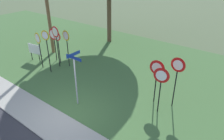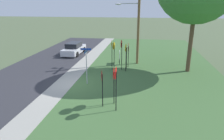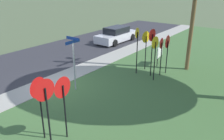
{
  "view_description": "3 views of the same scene",
  "coord_description": "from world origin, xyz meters",
  "px_view_note": "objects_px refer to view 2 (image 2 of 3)",
  "views": [
    {
      "loc": [
        6.54,
        -4.97,
        6.55
      ],
      "look_at": [
        0.42,
        2.99,
        1.32
      ],
      "focal_mm": 34.34,
      "sensor_mm": 36.0,
      "label": 1
    },
    {
      "loc": [
        14.42,
        5.11,
        5.95
      ],
      "look_at": [
        -0.64,
        2.84,
        1.1
      ],
      "focal_mm": 33.74,
      "sensor_mm": 36.0,
      "label": 2
    },
    {
      "loc": [
        7.38,
        8.89,
        5.29
      ],
      "look_at": [
        -0.43,
        3.15,
        1.56
      ],
      "focal_mm": 37.11,
      "sensor_mm": 36.0,
      "label": 3
    }
  ],
  "objects_px": {
    "stop_sign_far_right": "(114,49)",
    "yield_sign_far_left": "(113,77)",
    "stop_sign_far_left": "(128,50)",
    "yield_sign_near_right": "(116,78)",
    "street_name_post": "(86,63)",
    "stop_sign_near_right": "(122,48)",
    "yield_sign_near_left": "(102,79)",
    "parked_hatchback_near": "(74,49)",
    "utility_pole": "(137,19)",
    "stop_sign_far_center": "(126,52)",
    "stop_sign_near_left": "(112,49)",
    "stop_sign_center_tall": "(126,52)",
    "notice_board": "(119,56)"
  },
  "relations": [
    {
      "from": "stop_sign_center_tall",
      "to": "street_name_post",
      "type": "distance_m",
      "value": 4.41
    },
    {
      "from": "stop_sign_near_left",
      "to": "stop_sign_far_left",
      "type": "distance_m",
      "value": 1.83
    },
    {
      "from": "stop_sign_near_left",
      "to": "stop_sign_far_center",
      "type": "bearing_deg",
      "value": 104.35
    },
    {
      "from": "stop_sign_far_left",
      "to": "yield_sign_far_left",
      "type": "relative_size",
      "value": 1.0
    },
    {
      "from": "stop_sign_far_right",
      "to": "parked_hatchback_near",
      "type": "xyz_separation_m",
      "value": [
        -4.86,
        -5.62,
        -1.16
      ]
    },
    {
      "from": "yield_sign_near_left",
      "to": "stop_sign_far_right",
      "type": "bearing_deg",
      "value": 173.67
    },
    {
      "from": "stop_sign_far_right",
      "to": "stop_sign_center_tall",
      "type": "distance_m",
      "value": 1.76
    },
    {
      "from": "stop_sign_far_center",
      "to": "yield_sign_far_left",
      "type": "height_order",
      "value": "yield_sign_far_left"
    },
    {
      "from": "stop_sign_far_right",
      "to": "parked_hatchback_near",
      "type": "height_order",
      "value": "stop_sign_far_right"
    },
    {
      "from": "yield_sign_near_left",
      "to": "yield_sign_near_right",
      "type": "height_order",
      "value": "yield_sign_near_right"
    },
    {
      "from": "yield_sign_far_left",
      "to": "street_name_post",
      "type": "xyz_separation_m",
      "value": [
        -2.97,
        -2.47,
        -0.07
      ]
    },
    {
      "from": "stop_sign_near_right",
      "to": "stop_sign_far_center",
      "type": "distance_m",
      "value": 0.72
    },
    {
      "from": "yield_sign_near_right",
      "to": "yield_sign_far_left",
      "type": "height_order",
      "value": "yield_sign_near_right"
    },
    {
      "from": "yield_sign_near_left",
      "to": "utility_pole",
      "type": "distance_m",
      "value": 10.32
    },
    {
      "from": "stop_sign_near_right",
      "to": "stop_sign_center_tall",
      "type": "bearing_deg",
      "value": 46.04
    },
    {
      "from": "yield_sign_near_right",
      "to": "notice_board",
      "type": "relative_size",
      "value": 2.1
    },
    {
      "from": "notice_board",
      "to": "yield_sign_far_left",
      "type": "bearing_deg",
      "value": -3.42
    },
    {
      "from": "stop_sign_near_right",
      "to": "street_name_post",
      "type": "relative_size",
      "value": 1.0
    },
    {
      "from": "stop_sign_near_right",
      "to": "street_name_post",
      "type": "height_order",
      "value": "stop_sign_near_right"
    },
    {
      "from": "yield_sign_near_right",
      "to": "utility_pole",
      "type": "bearing_deg",
      "value": 179.51
    },
    {
      "from": "stop_sign_near_left",
      "to": "street_name_post",
      "type": "bearing_deg",
      "value": -29.09
    },
    {
      "from": "stop_sign_near_left",
      "to": "parked_hatchback_near",
      "type": "distance_m",
      "value": 8.15
    },
    {
      "from": "yield_sign_near_left",
      "to": "parked_hatchback_near",
      "type": "xyz_separation_m",
      "value": [
        -13.13,
        -6.09,
        -1.13
      ]
    },
    {
      "from": "stop_sign_near_right",
      "to": "stop_sign_near_left",
      "type": "bearing_deg",
      "value": -75.73
    },
    {
      "from": "stop_sign_near_right",
      "to": "yield_sign_far_left",
      "type": "height_order",
      "value": "stop_sign_near_right"
    },
    {
      "from": "stop_sign_near_left",
      "to": "stop_sign_far_left",
      "type": "relative_size",
      "value": 1.19
    },
    {
      "from": "stop_sign_center_tall",
      "to": "street_name_post",
      "type": "bearing_deg",
      "value": -31.86
    },
    {
      "from": "yield_sign_near_right",
      "to": "yield_sign_far_left",
      "type": "relative_size",
      "value": 1.13
    },
    {
      "from": "stop_sign_near_left",
      "to": "yield_sign_near_left",
      "type": "height_order",
      "value": "stop_sign_near_left"
    },
    {
      "from": "stop_sign_near_left",
      "to": "stop_sign_far_center",
      "type": "height_order",
      "value": "stop_sign_near_left"
    },
    {
      "from": "stop_sign_far_right",
      "to": "yield_sign_near_right",
      "type": "xyz_separation_m",
      "value": [
        8.63,
        1.32,
        0.19
      ]
    },
    {
      "from": "stop_sign_center_tall",
      "to": "yield_sign_far_left",
      "type": "relative_size",
      "value": 1.08
    },
    {
      "from": "street_name_post",
      "to": "yield_sign_near_left",
      "type": "bearing_deg",
      "value": 27.77
    },
    {
      "from": "stop_sign_far_right",
      "to": "yield_sign_far_left",
      "type": "height_order",
      "value": "stop_sign_far_right"
    },
    {
      "from": "stop_sign_far_right",
      "to": "yield_sign_near_right",
      "type": "bearing_deg",
      "value": 18.17
    },
    {
      "from": "stop_sign_far_center",
      "to": "yield_sign_near_right",
      "type": "distance_m",
      "value": 8.27
    },
    {
      "from": "street_name_post",
      "to": "stop_sign_near_right",
      "type": "bearing_deg",
      "value": 150.84
    },
    {
      "from": "stop_sign_far_center",
      "to": "yield_sign_near_left",
      "type": "bearing_deg",
      "value": -12.7
    },
    {
      "from": "notice_board",
      "to": "parked_hatchback_near",
      "type": "height_order",
      "value": "parked_hatchback_near"
    },
    {
      "from": "stop_sign_near_right",
      "to": "stop_sign_far_right",
      "type": "bearing_deg",
      "value": -130.84
    },
    {
      "from": "utility_pole",
      "to": "stop_sign_far_left",
      "type": "bearing_deg",
      "value": -26.11
    },
    {
      "from": "stop_sign_far_left",
      "to": "yield_sign_near_right",
      "type": "distance_m",
      "value": 8.82
    },
    {
      "from": "stop_sign_far_left",
      "to": "yield_sign_near_right",
      "type": "bearing_deg",
      "value": -5.77
    },
    {
      "from": "stop_sign_near_right",
      "to": "stop_sign_center_tall",
      "type": "relative_size",
      "value": 1.11
    },
    {
      "from": "stop_sign_far_left",
      "to": "yield_sign_near_left",
      "type": "height_order",
      "value": "yield_sign_near_left"
    },
    {
      "from": "stop_sign_near_right",
      "to": "stop_sign_far_left",
      "type": "xyz_separation_m",
      "value": [
        -0.97,
        0.53,
        -0.33
      ]
    },
    {
      "from": "stop_sign_near_right",
      "to": "stop_sign_far_left",
      "type": "distance_m",
      "value": 1.15
    },
    {
      "from": "stop_sign_far_left",
      "to": "yield_sign_near_right",
      "type": "relative_size",
      "value": 0.89
    },
    {
      "from": "yield_sign_far_left",
      "to": "parked_hatchback_near",
      "type": "bearing_deg",
      "value": -155.91
    },
    {
      "from": "stop_sign_near_left",
      "to": "yield_sign_near_right",
      "type": "height_order",
      "value": "stop_sign_near_left"
    }
  ]
}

